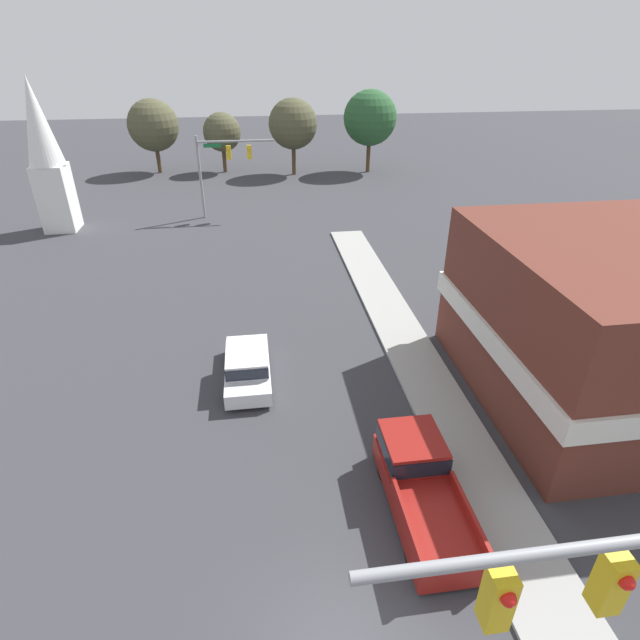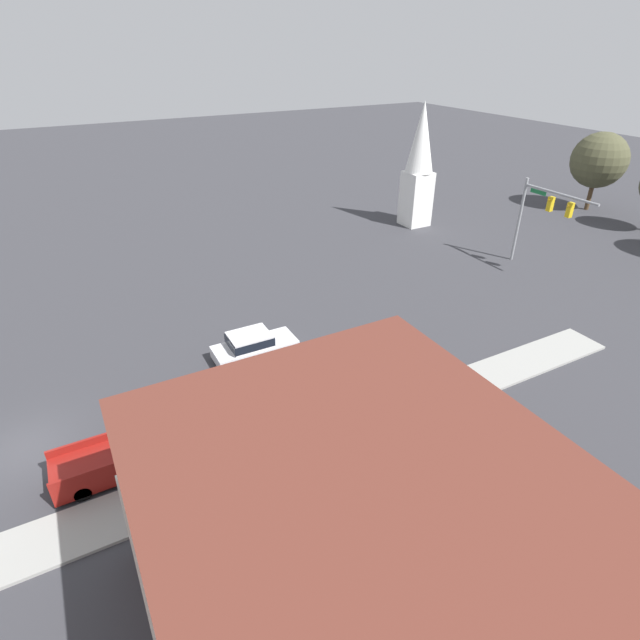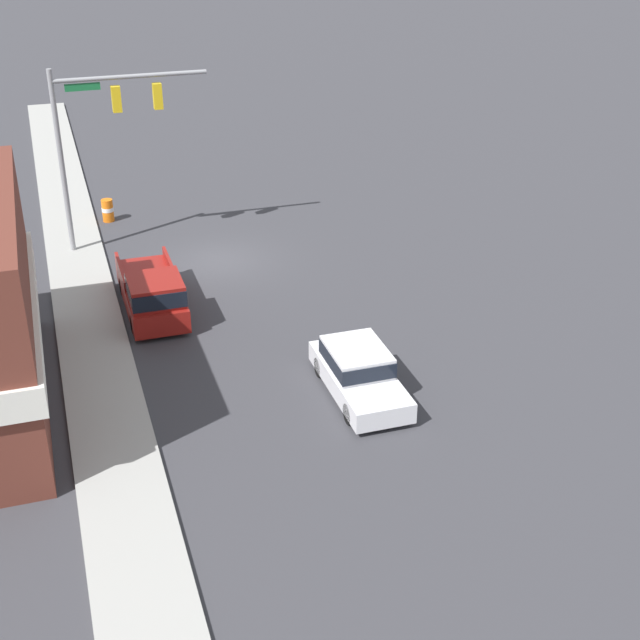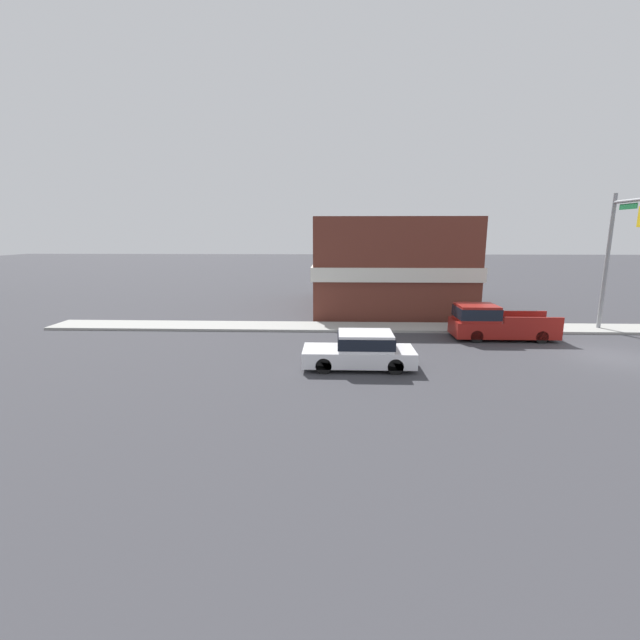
% 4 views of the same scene
% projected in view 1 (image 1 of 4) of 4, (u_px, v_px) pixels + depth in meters
% --- Properties ---
extents(sidewalk_curb, '(2.40, 60.00, 0.14)m').
position_uv_depth(sidewalk_curb, '(556.00, 619.00, 12.87)').
color(sidewalk_curb, '#9E9E99').
rests_on(sidewalk_curb, ground).
extents(near_signal_assembly, '(6.35, 0.49, 7.82)m').
position_uv_depth(near_signal_assembly, '(634.00, 612.00, 7.51)').
color(near_signal_assembly, gray).
rests_on(near_signal_assembly, ground).
extents(far_signal_assembly, '(6.24, 0.49, 6.60)m').
position_uv_depth(far_signal_assembly, '(223.00, 159.00, 40.18)').
color(far_signal_assembly, gray).
rests_on(far_signal_assembly, ground).
extents(car_lead, '(1.91, 4.69, 1.54)m').
position_uv_depth(car_lead, '(247.00, 365.00, 21.65)').
color(car_lead, black).
rests_on(car_lead, ground).
extents(pickup_truck_parked, '(1.99, 5.38, 1.87)m').
position_uv_depth(pickup_truck_parked, '(420.00, 480.00, 15.82)').
color(pickup_truck_parked, black).
rests_on(pickup_truck_parked, ground).
extents(church_steeple, '(2.55, 2.55, 11.12)m').
position_uv_depth(church_steeple, '(45.00, 154.00, 36.73)').
color(church_steeple, white).
rests_on(church_steeple, ground).
extents(backdrop_tree_left_far, '(5.44, 5.44, 7.78)m').
position_uv_depth(backdrop_tree_left_far, '(153.00, 125.00, 54.10)').
color(backdrop_tree_left_far, '#4C3823').
rests_on(backdrop_tree_left_far, ground).
extents(backdrop_tree_left_mid, '(4.12, 4.12, 6.37)m').
position_uv_depth(backdrop_tree_left_mid, '(222.00, 132.00, 54.72)').
color(backdrop_tree_left_mid, '#4C3823').
rests_on(backdrop_tree_left_mid, ground).
extents(backdrop_tree_center, '(5.21, 5.21, 7.92)m').
position_uv_depth(backdrop_tree_center, '(293.00, 124.00, 53.22)').
color(backdrop_tree_center, '#4C3823').
rests_on(backdrop_tree_center, ground).
extents(backdrop_tree_right_mid, '(5.78, 5.78, 8.64)m').
position_uv_depth(backdrop_tree_right_mid, '(370.00, 118.00, 54.12)').
color(backdrop_tree_right_mid, '#4C3823').
rests_on(backdrop_tree_right_mid, ground).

